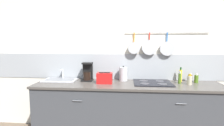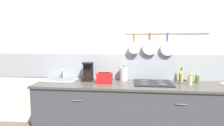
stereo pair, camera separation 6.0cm
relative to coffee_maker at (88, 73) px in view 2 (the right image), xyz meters
The scene contains 13 objects.
wall_back 0.76m from the coffee_maker, 16.18° to the left, with size 7.20×0.16×2.60m.
cabinet_base 0.94m from the coffee_maker, 14.00° to the right, with size 2.95×0.65×0.88m.
countertop 0.73m from the coffee_maker, 14.00° to the right, with size 2.99×0.68×0.03m.
sink_basin 0.49m from the coffee_maker, behind, with size 0.56×0.34×0.18m.
coffee_maker is the anchor object (origin of this frame).
toaster 0.37m from the coffee_maker, 28.47° to the right, with size 0.26×0.15×0.18m.
kettle 0.62m from the coffee_maker, ahead, with size 0.14×0.14×0.26m.
cooktop 1.11m from the coffee_maker, ahead, with size 0.60×0.49×0.01m.
bottle_dish_soap 1.53m from the coffee_maker, ahead, with size 0.05×0.05×0.20m.
bottle_hot_sauce 1.58m from the coffee_maker, ahead, with size 0.05×0.05×0.24m.
bottle_olive_oil 1.66m from the coffee_maker, ahead, with size 0.07×0.07×0.17m.
bottle_cooking_wine 1.74m from the coffee_maker, ahead, with size 0.07×0.07×0.15m.
bottle_vinegar 1.81m from the coffee_maker, ahead, with size 0.06×0.06×0.15m.
Camera 2 is at (0.04, -2.74, 1.57)m, focal length 28.00 mm.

